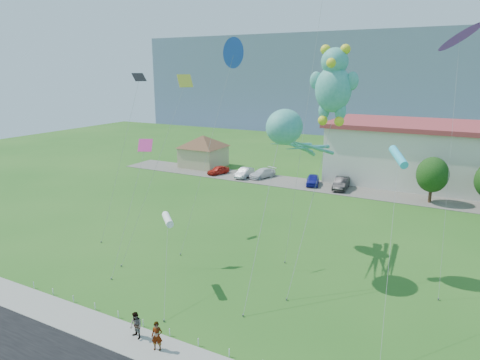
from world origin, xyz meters
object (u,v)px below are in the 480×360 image
(parked_car_silver, at_px, (244,173))
(octopus_kite, at_px, (292,136))
(pedestrian_right, at_px, (136,325))
(pavilion, at_px, (203,148))
(pedestrian_left, at_px, (157,336))
(teddy_bear_kite, at_px, (334,83))
(parked_car_blue, at_px, (313,180))
(parked_car_red, at_px, (218,170))
(parked_car_white, at_px, (262,173))
(parked_car_black, at_px, (341,183))

(parked_car_silver, distance_m, octopus_kite, 29.98)
(pedestrian_right, relative_size, parked_car_silver, 0.39)
(pavilion, distance_m, pedestrian_left, 46.96)
(pedestrian_left, bearing_deg, teddy_bear_kite, 47.81)
(parked_car_blue, relative_size, teddy_bear_kite, 0.24)
(parked_car_blue, bearing_deg, parked_car_red, 167.12)
(pedestrian_left, xyz_separation_m, parked_car_white, (-11.68, 38.34, -0.23))
(parked_car_white, height_order, teddy_bear_kite, teddy_bear_kite)
(octopus_kite, bearing_deg, teddy_bear_kite, 17.21)
(parked_car_red, distance_m, parked_car_blue, 14.46)
(teddy_bear_kite, bearing_deg, parked_car_white, 125.07)
(pedestrian_left, distance_m, parked_car_blue, 38.07)
(pedestrian_left, distance_m, octopus_kite, 16.90)
(parked_car_white, xyz_separation_m, parked_car_black, (11.70, -0.69, 0.12))
(pedestrian_right, bearing_deg, teddy_bear_kite, 80.32)
(parked_car_silver, bearing_deg, parked_car_blue, 0.50)
(pavilion, distance_m, parked_car_blue, 19.67)
(parked_car_red, relative_size, teddy_bear_kite, 0.21)
(parked_car_white, distance_m, parked_car_blue, 7.75)
(parked_car_black, relative_size, teddy_bear_kite, 0.28)
(parked_car_silver, xyz_separation_m, octopus_kite, (16.19, -23.37, 9.54))
(pedestrian_left, distance_m, parked_car_silver, 39.85)
(pedestrian_left, relative_size, octopus_kite, 0.12)
(parked_car_red, relative_size, parked_car_silver, 0.87)
(parked_car_blue, xyz_separation_m, teddy_bear_kite, (8.80, -23.09, 13.42))
(parked_car_silver, relative_size, teddy_bear_kite, 0.24)
(pavilion, xyz_separation_m, parked_car_black, (23.28, -3.10, -2.20))
(pavilion, relative_size, parked_car_red, 2.58)
(pavilion, distance_m, octopus_kite, 37.64)
(octopus_kite, bearing_deg, parked_car_black, 95.13)
(pedestrian_left, xyz_separation_m, pedestrian_right, (-1.74, 0.27, -0.04))
(parked_car_silver, distance_m, teddy_bear_kite, 32.33)
(pedestrian_left, distance_m, parked_car_black, 37.64)
(pedestrian_right, xyz_separation_m, teddy_bear_kite, (6.60, 14.50, 13.26))
(parked_car_red, bearing_deg, pavilion, 162.30)
(pedestrian_left, xyz_separation_m, parked_car_blue, (-3.94, 37.86, -0.20))
(pedestrian_left, height_order, parked_car_white, pedestrian_left)
(octopus_kite, bearing_deg, parked_car_red, 131.44)
(teddy_bear_kite, bearing_deg, parked_car_black, 101.95)
(parked_car_silver, bearing_deg, pedestrian_left, -72.07)
(pavilion, bearing_deg, pedestrian_left, -60.27)
(pavilion, height_order, parked_car_blue, pavilion)
(pedestrian_right, distance_m, parked_car_blue, 37.65)
(pedestrian_left, xyz_separation_m, parked_car_black, (0.02, 37.64, -0.12))
(pedestrian_left, bearing_deg, octopus_kite, 57.27)
(parked_car_silver, relative_size, octopus_kite, 0.28)
(pedestrian_right, relative_size, teddy_bear_kite, 0.10)
(pedestrian_left, height_order, parked_car_red, pedestrian_left)
(parked_car_black, bearing_deg, parked_car_blue, 171.80)
(pavilion, bearing_deg, octopus_kite, -46.53)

